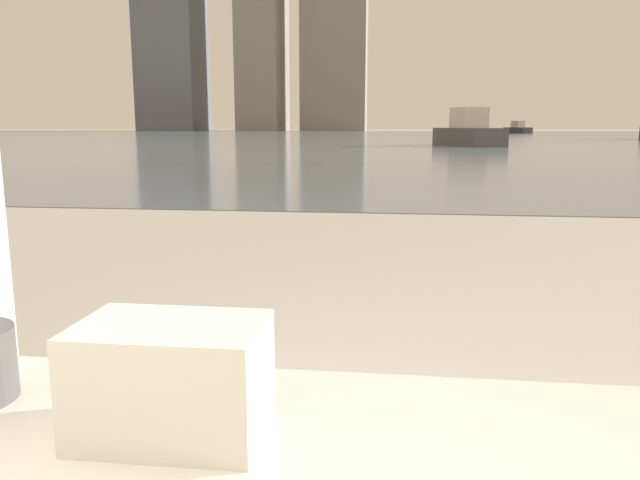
{
  "coord_description": "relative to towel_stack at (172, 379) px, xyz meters",
  "views": [
    {
      "loc": [
        0.23,
        0.11,
        0.96
      ],
      "look_at": [
        -0.05,
        2.35,
        0.55
      ],
      "focal_mm": 35.0,
      "sensor_mm": 36.0,
      "label": 1
    }
  ],
  "objects": [
    {
      "name": "towel_stack",
      "position": [
        0.0,
        0.0,
        0.0
      ],
      "size": [
        0.25,
        0.17,
        0.16
      ],
      "color": "silver",
      "rests_on": "bathtub"
    },
    {
      "name": "harbor_boat_5",
      "position": [
        15.01,
        81.44,
        -0.07
      ],
      "size": [
        3.12,
        4.32,
        1.55
      ],
      "color": "#2D2D33",
      "rests_on": "harbor_water"
    },
    {
      "name": "harbor_water",
      "position": [
        0.07,
        61.12,
        -0.62
      ],
      "size": [
        180.0,
        110.0,
        0.01
      ],
      "color": "slate",
      "rests_on": "ground_plane"
    },
    {
      "name": "skyline_tower_0",
      "position": [
        -42.87,
        117.12,
        15.69
      ],
      "size": [
        10.99,
        11.86,
        32.61
      ],
      "color": "slate",
      "rests_on": "ground_plane"
    },
    {
      "name": "harbor_boat_1",
      "position": [
        3.55,
        30.15,
        0.02
      ],
      "size": [
        3.16,
        5.09,
        1.8
      ],
      "color": "#4C4C51",
      "rests_on": "harbor_water"
    }
  ]
}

